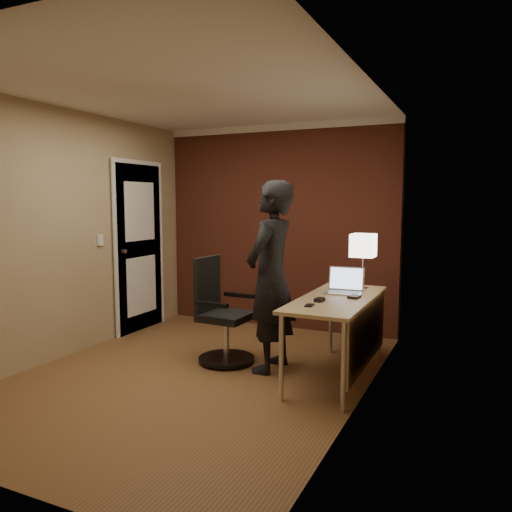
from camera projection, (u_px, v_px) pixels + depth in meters
name	position (u px, v px, depth m)	size (l,w,h in m)	color
room	(243.00, 218.00, 5.91)	(4.00, 4.00, 4.00)	brown
desk	(345.00, 312.00, 4.38)	(0.60, 1.50, 0.73)	tan
desk_lamp	(363.00, 246.00, 4.76)	(0.22, 0.22, 0.54)	silver
laptop	(345.00, 286.00, 4.63)	(0.35, 0.28, 0.23)	silver
mouse	(320.00, 300.00, 4.22)	(0.06, 0.10, 0.03)	black
phone	(309.00, 305.00, 4.05)	(0.06, 0.12, 0.01)	black
wallet	(354.00, 297.00, 4.37)	(0.09, 0.11, 0.02)	black
office_chair	(221.00, 317.00, 4.87)	(0.55, 0.58, 1.01)	black
person	(271.00, 277.00, 4.60)	(0.64, 0.42, 1.76)	black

